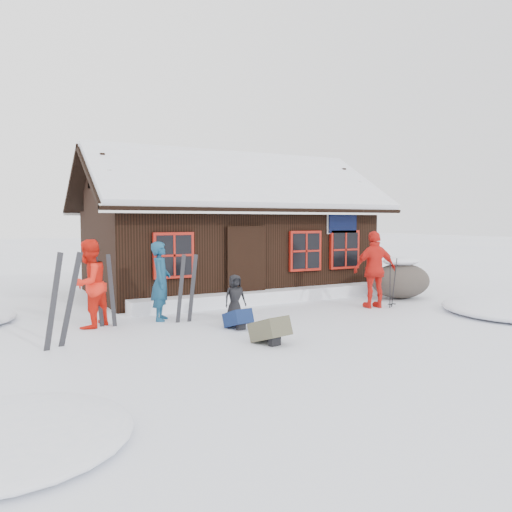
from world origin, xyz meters
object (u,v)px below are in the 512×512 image
at_px(skier_teal, 161,281).
at_px(skier_orange_right, 375,269).
at_px(boulder, 401,280).
at_px(ski_pair_left, 62,301).
at_px(ski_poles, 392,283).
at_px(backpack_olive, 270,334).
at_px(skier_orange_left, 89,284).
at_px(skier_crouched, 235,298).
at_px(backpack_blue, 238,322).

height_order(skier_teal, skier_orange_right, skier_orange_right).
distance_m(boulder, ski_pair_left, 9.31).
distance_m(skier_teal, ski_poles, 5.82).
relative_size(skier_orange_right, backpack_olive, 3.04).
bearing_deg(backpack_olive, skier_teal, 98.21).
height_order(skier_orange_left, backpack_olive, skier_orange_left).
height_order(skier_teal, skier_crouched, skier_teal).
distance_m(skier_orange_left, ski_pair_left, 1.59).
bearing_deg(backpack_olive, ski_pair_left, 144.03).
relative_size(skier_orange_left, ski_poles, 1.40).
distance_m(skier_crouched, boulder, 5.59).
height_order(ski_pair_left, backpack_blue, ski_pair_left).
height_order(skier_teal, ski_poles, skier_teal).
bearing_deg(skier_orange_left, skier_crouched, 122.48).
distance_m(skier_teal, skier_orange_left, 1.53).
bearing_deg(skier_crouched, ski_pair_left, -168.46).
xyz_separation_m(skier_crouched, backpack_blue, (-0.31, -0.78, -0.37)).
distance_m(skier_orange_left, backpack_olive, 3.98).
height_order(ski_pair_left, backpack_olive, ski_pair_left).
xyz_separation_m(boulder, ski_poles, (-1.28, -1.00, 0.07)).
bearing_deg(ski_pair_left, skier_orange_right, -5.01).
relative_size(ski_pair_left, backpack_blue, 3.20).
xyz_separation_m(skier_teal, skier_orange_right, (5.26, -0.99, 0.10)).
xyz_separation_m(skier_orange_right, boulder, (1.71, 0.84, -0.44)).
xyz_separation_m(ski_pair_left, backpack_olive, (3.30, -1.49, -0.64)).
distance_m(skier_orange_left, boulder, 8.52).
height_order(skier_orange_right, skier_crouched, skier_orange_right).
relative_size(skier_teal, backpack_blue, 3.26).
bearing_deg(skier_crouched, skier_teal, 151.69).
height_order(boulder, ski_pair_left, ski_pair_left).
relative_size(boulder, backpack_olive, 2.83).
height_order(skier_orange_left, ski_pair_left, skier_orange_left).
relative_size(ski_pair_left, backpack_olive, 2.68).
relative_size(skier_orange_right, boulder, 1.08).
height_order(ski_pair_left, ski_poles, ski_pair_left).
xyz_separation_m(skier_teal, ski_pair_left, (-2.23, -1.48, -0.06)).
xyz_separation_m(skier_orange_right, skier_crouched, (-3.84, 0.19, -0.46)).
bearing_deg(skier_teal, backpack_olive, -133.92).
relative_size(skier_orange_right, backpack_blue, 3.64).
xyz_separation_m(skier_orange_right, backpack_blue, (-4.15, -0.60, -0.83)).
relative_size(skier_crouched, ski_poles, 0.79).
height_order(skier_orange_right, boulder, skier_orange_right).
height_order(skier_orange_right, ski_poles, skier_orange_right).
bearing_deg(skier_orange_right, ski_poles, 171.46).
relative_size(boulder, ski_pair_left, 1.06).
distance_m(boulder, backpack_olive, 6.56).
relative_size(skier_teal, skier_crouched, 1.71).
bearing_deg(skier_teal, boulder, -64.94).
bearing_deg(skier_crouched, skier_orange_left, 166.75).
relative_size(skier_crouched, ski_pair_left, 0.60).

